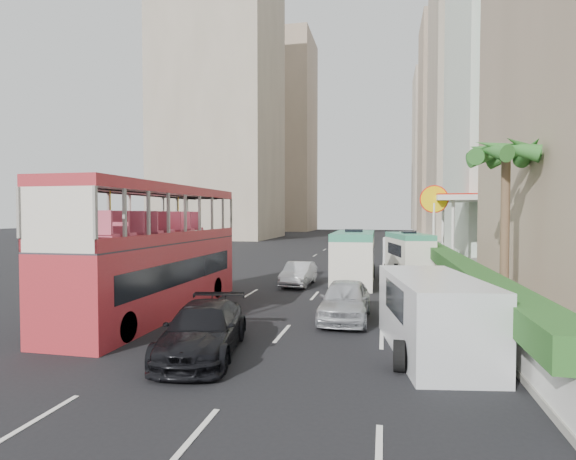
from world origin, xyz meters
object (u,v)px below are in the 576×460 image
(panel_van_near, at_px, (433,315))
(car_black, at_px, (203,355))
(shell_station, at_px, (473,229))
(panel_van_far, at_px, (398,249))
(minibus_near, at_px, (354,257))
(palm_tree, at_px, (505,227))
(van_asset, at_px, (351,274))
(car_silver_lane_b, at_px, (345,320))
(double_decker_bus, at_px, (156,249))
(car_silver_lane_a, at_px, (299,285))
(minibus_far, at_px, (409,253))

(panel_van_near, bearing_deg, car_black, -175.58)
(shell_station, bearing_deg, panel_van_far, -176.78)
(car_black, height_order, panel_van_near, panel_van_near)
(minibus_near, relative_size, palm_tree, 1.03)
(car_black, xyz_separation_m, van_asset, (2.80, 18.11, 0.00))
(car_silver_lane_b, bearing_deg, car_black, -124.69)
(minibus_near, height_order, panel_van_far, minibus_near)
(double_decker_bus, bearing_deg, van_asset, 63.46)
(car_silver_lane_b, distance_m, palm_tree, 8.06)
(car_silver_lane_b, height_order, minibus_near, minibus_near)
(car_silver_lane_a, distance_m, shell_station, 19.28)
(car_silver_lane_b, distance_m, panel_van_far, 22.48)
(car_silver_lane_b, bearing_deg, panel_van_near, -50.90)
(minibus_near, relative_size, shell_station, 0.82)
(car_silver_lane_b, distance_m, panel_van_near, 4.56)
(panel_van_far, relative_size, shell_station, 0.65)
(car_silver_lane_b, xyz_separation_m, shell_station, (8.55, 22.65, 2.75))
(double_decker_bus, height_order, palm_tree, palm_tree)
(car_silver_lane_b, bearing_deg, panel_van_far, 84.00)
(car_silver_lane_b, bearing_deg, double_decker_bus, -176.77)
(car_black, distance_m, palm_tree, 13.54)
(double_decker_bus, xyz_separation_m, car_silver_lane_a, (4.25, 7.96, -2.53))
(car_silver_lane_a, xyz_separation_m, van_asset, (2.48, 5.53, 0.00))
(minibus_near, bearing_deg, palm_tree, -40.48)
(car_silver_lane_a, relative_size, panel_van_far, 0.76)
(van_asset, bearing_deg, panel_van_near, -89.15)
(car_black, height_order, panel_van_far, panel_van_far)
(shell_station, bearing_deg, van_asset, -134.23)
(car_silver_lane_b, xyz_separation_m, minibus_near, (-0.29, 9.16, 1.46))
(car_black, bearing_deg, minibus_near, 67.46)
(car_silver_lane_a, height_order, van_asset, car_silver_lane_a)
(minibus_far, relative_size, panel_van_near, 1.09)
(van_asset, distance_m, minibus_far, 4.41)
(minibus_near, xyz_separation_m, panel_van_near, (3.05, -12.62, -0.37))
(car_black, height_order, minibus_far, minibus_far)
(car_silver_lane_a, height_order, car_black, car_black)
(car_silver_lane_a, bearing_deg, palm_tree, -20.43)
(minibus_far, height_order, shell_station, shell_station)
(panel_van_far, distance_m, shell_station, 6.25)
(car_silver_lane_a, height_order, panel_van_far, panel_van_far)
(car_black, bearing_deg, car_silver_lane_a, 78.89)
(car_silver_lane_a, bearing_deg, car_silver_lane_b, -65.09)
(minibus_far, distance_m, panel_van_near, 18.48)
(panel_van_near, bearing_deg, shell_station, 68.29)
(minibus_far, bearing_deg, double_decker_bus, -136.08)
(double_decker_bus, bearing_deg, car_silver_lane_a, 61.87)
(minibus_far, distance_m, panel_van_far, 7.32)
(minibus_near, relative_size, panel_van_far, 1.28)
(car_silver_lane_a, bearing_deg, car_black, -89.37)
(panel_van_near, bearing_deg, minibus_near, 94.35)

